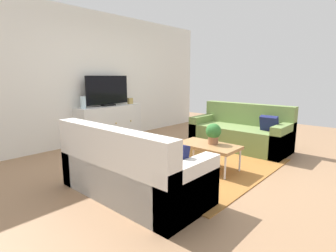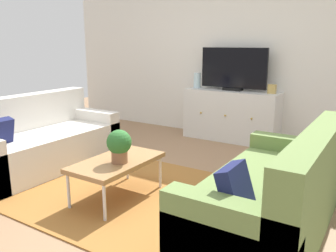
{
  "view_description": "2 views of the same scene",
  "coord_description": "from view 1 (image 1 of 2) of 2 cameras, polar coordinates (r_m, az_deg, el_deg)",
  "views": [
    {
      "loc": [
        -3.32,
        -2.38,
        1.39
      ],
      "look_at": [
        0.0,
        0.55,
        0.56
      ],
      "focal_mm": 28.37,
      "sensor_mm": 36.0,
      "label": 1
    },
    {
      "loc": [
        2.06,
        -2.69,
        1.47
      ],
      "look_at": [
        0.0,
        0.55,
        0.56
      ],
      "focal_mm": 37.53,
      "sensor_mm": 36.0,
      "label": 2
    }
  ],
  "objects": [
    {
      "name": "wall_back",
      "position": [
        5.94,
        -14.86,
        9.94
      ],
      "size": [
        6.4,
        0.12,
        2.7
      ],
      "primitive_type": "cube",
      "color": "silver",
      "rests_on": "ground_plane"
    },
    {
      "name": "mantel_clock",
      "position": [
        6.14,
        -8.12,
        5.35
      ],
      "size": [
        0.11,
        0.07,
        0.13
      ],
      "primitive_type": "cube",
      "color": "tan",
      "rests_on": "tv_console"
    },
    {
      "name": "couch_left_side",
      "position": [
        3.15,
        -8.51,
        -9.93
      ],
      "size": [
        0.84,
        1.82,
        0.85
      ],
      "color": "silver",
      "rests_on": "ground_plane"
    },
    {
      "name": "flat_screen_tv",
      "position": [
        5.76,
        -12.87,
        7.36
      ],
      "size": [
        1.02,
        0.16,
        0.63
      ],
      "color": "black",
      "rests_on": "tv_console"
    },
    {
      "name": "tv_console",
      "position": [
        5.83,
        -12.47,
        0.48
      ],
      "size": [
        1.44,
        0.47,
        0.77
      ],
      "color": "silver",
      "rests_on": "ground_plane"
    },
    {
      "name": "glass_vase",
      "position": [
        5.43,
        -17.79,
        4.85
      ],
      "size": [
        0.11,
        0.11,
        0.24
      ],
      "primitive_type": "cylinder",
      "color": "silver",
      "rests_on": "tv_console"
    },
    {
      "name": "coffee_table",
      "position": [
        4.02,
        8.59,
        -4.35
      ],
      "size": [
        0.51,
        0.91,
        0.39
      ],
      "color": "#A37547",
      "rests_on": "ground_plane"
    },
    {
      "name": "ground_plane",
      "position": [
        4.31,
        5.53,
        -8.17
      ],
      "size": [
        10.0,
        10.0,
        0.0
      ],
      "primitive_type": "plane",
      "color": "#997251"
    },
    {
      "name": "potted_plant",
      "position": [
        4.01,
        9.73,
        -1.42
      ],
      "size": [
        0.23,
        0.23,
        0.31
      ],
      "color": "#936042",
      "rests_on": "coffee_table"
    },
    {
      "name": "couch_right_side",
      "position": [
        5.38,
        15.51,
        -1.54
      ],
      "size": [
        0.84,
        1.82,
        0.85
      ],
      "color": "olive",
      "rests_on": "ground_plane"
    },
    {
      "name": "area_rug",
      "position": [
        4.23,
        7.2,
        -8.51
      ],
      "size": [
        2.5,
        1.9,
        0.01
      ],
      "primitive_type": "cube",
      "color": "#9E662D",
      "rests_on": "ground_plane"
    }
  ]
}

